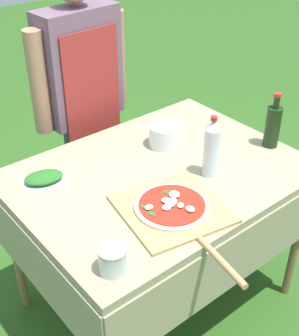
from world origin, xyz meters
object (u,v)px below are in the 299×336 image
(herb_container, at_px, (44,178))
(sauce_jar, at_px, (113,261))
(prep_table, at_px, (159,187))
(mixing_tub, at_px, (165,136))
(oil_bottle, at_px, (273,126))
(water_bottle, at_px, (211,148))
(pizza_on_peel, at_px, (174,209))
(person_cook, at_px, (82,93))

(herb_container, relative_size, sauce_jar, 2.29)
(prep_table, bearing_deg, mixing_tub, 43.48)
(oil_bottle, distance_m, herb_container, 1.04)
(water_bottle, bearing_deg, sauce_jar, -162.97)
(pizza_on_peel, relative_size, water_bottle, 2.41)
(prep_table, relative_size, herb_container, 5.72)
(person_cook, distance_m, sauce_jar, 1.17)
(pizza_on_peel, relative_size, sauce_jar, 7.00)
(water_bottle, bearing_deg, mixing_tub, 87.88)
(oil_bottle, xyz_separation_m, water_bottle, (-0.39, 0.01, 0.03))
(prep_table, bearing_deg, person_cook, 85.02)
(prep_table, distance_m, person_cook, 0.72)
(water_bottle, relative_size, mixing_tub, 1.89)
(sauce_jar, bearing_deg, oil_bottle, 10.31)
(prep_table, distance_m, pizza_on_peel, 0.30)
(person_cook, bearing_deg, oil_bottle, 115.93)
(person_cook, relative_size, water_bottle, 5.58)
(oil_bottle, bearing_deg, pizza_on_peel, -172.66)
(pizza_on_peel, relative_size, oil_bottle, 2.51)
(mixing_tub, bearing_deg, pizza_on_peel, -126.78)
(person_cook, distance_m, water_bottle, 0.84)
(water_bottle, height_order, sauce_jar, water_bottle)
(prep_table, relative_size, mixing_tub, 8.52)
(pizza_on_peel, xyz_separation_m, water_bottle, (0.29, 0.10, 0.12))
(person_cook, height_order, oil_bottle, person_cook)
(pizza_on_peel, bearing_deg, prep_table, 71.71)
(mixing_tub, xyz_separation_m, sauce_jar, (-0.65, -0.50, -0.01))
(herb_container, bearing_deg, person_cook, 42.97)
(prep_table, xyz_separation_m, mixing_tub, (0.16, 0.15, 0.13))
(person_cook, relative_size, herb_container, 7.07)
(person_cook, height_order, sauce_jar, person_cook)
(oil_bottle, bearing_deg, sauce_jar, -169.69)
(prep_table, relative_size, oil_bottle, 4.69)
(prep_table, relative_size, sauce_jar, 13.07)
(prep_table, distance_m, mixing_tub, 0.26)
(pizza_on_peel, xyz_separation_m, herb_container, (-0.28, 0.49, 0.01))
(pizza_on_peel, xyz_separation_m, mixing_tub, (0.30, 0.40, 0.04))
(water_bottle, xyz_separation_m, sauce_jar, (-0.64, -0.20, -0.09))
(oil_bottle, bearing_deg, mixing_tub, 140.45)
(pizza_on_peel, height_order, oil_bottle, oil_bottle)
(oil_bottle, relative_size, sauce_jar, 2.79)
(prep_table, distance_m, sauce_jar, 0.61)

